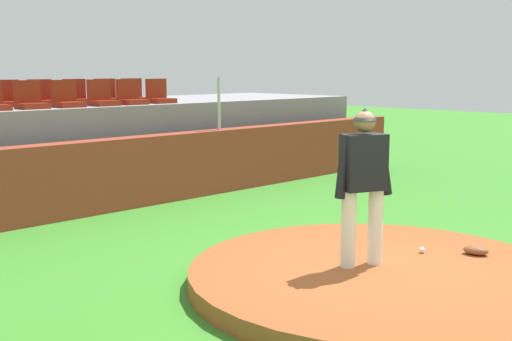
# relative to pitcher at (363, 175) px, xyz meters

# --- Properties ---
(ground_plane) EXTENTS (60.00, 60.00, 0.00)m
(ground_plane) POSITION_rel_pitcher_xyz_m (0.05, -0.20, -1.25)
(ground_plane) COLOR #3B8728
(pitchers_mound) EXTENTS (4.31, 4.31, 0.21)m
(pitchers_mound) POSITION_rel_pitcher_xyz_m (0.05, -0.20, -1.15)
(pitchers_mound) COLOR #9D4F27
(pitchers_mound) RESTS_ON ground_plane
(pitcher) EXTENTS (0.72, 0.43, 1.80)m
(pitcher) POSITION_rel_pitcher_xyz_m (0.00, 0.00, 0.00)
(pitcher) COLOR white
(pitcher) RESTS_ON pitchers_mound
(baseball) EXTENTS (0.07, 0.07, 0.07)m
(baseball) POSITION_rel_pitcher_xyz_m (0.94, -0.23, -1.01)
(baseball) COLOR white
(baseball) RESTS_ON pitchers_mound
(fielding_glove) EXTENTS (0.28, 0.34, 0.11)m
(fielding_glove) POSITION_rel_pitcher_xyz_m (1.34, -0.73, -0.99)
(fielding_glove) COLOR brown
(fielding_glove) RESTS_ON pitchers_mound
(brick_barrier) EXTENTS (16.08, 0.40, 1.25)m
(brick_barrier) POSITION_rel_pitcher_xyz_m (0.05, 5.41, -0.63)
(brick_barrier) COLOR #9B3A28
(brick_barrier) RESTS_ON ground_plane
(fence_post_right) EXTENTS (0.06, 0.06, 1.04)m
(fence_post_right) POSITION_rel_pitcher_xyz_m (2.63, 5.41, 0.51)
(fence_post_right) COLOR silver
(fence_post_right) RESTS_ON brick_barrier
(bleacher_platform) EXTENTS (15.48, 3.58, 1.75)m
(bleacher_platform) POSITION_rel_pitcher_xyz_m (0.05, 7.98, -0.38)
(bleacher_platform) COLOR gray
(bleacher_platform) RESTS_ON ground_plane
(stadium_chair_2) EXTENTS (0.48, 0.44, 0.50)m
(stadium_chair_2) POSITION_rel_pitcher_xyz_m (-0.65, 6.73, 0.65)
(stadium_chair_2) COLOR maroon
(stadium_chair_2) RESTS_ON bleacher_platform
(stadium_chair_3) EXTENTS (0.48, 0.44, 0.50)m
(stadium_chair_3) POSITION_rel_pitcher_xyz_m (0.04, 6.71, 0.65)
(stadium_chair_3) COLOR maroon
(stadium_chair_3) RESTS_ON bleacher_platform
(stadium_chair_4) EXTENTS (0.48, 0.44, 0.50)m
(stadium_chair_4) POSITION_rel_pitcher_xyz_m (0.77, 6.70, 0.65)
(stadium_chair_4) COLOR maroon
(stadium_chair_4) RESTS_ON bleacher_platform
(stadium_chair_5) EXTENTS (0.48, 0.44, 0.50)m
(stadium_chair_5) POSITION_rel_pitcher_xyz_m (1.43, 6.71, 0.65)
(stadium_chair_5) COLOR maroon
(stadium_chair_5) RESTS_ON bleacher_platform
(stadium_chair_6) EXTENTS (0.48, 0.44, 0.50)m
(stadium_chair_6) POSITION_rel_pitcher_xyz_m (2.15, 6.74, 0.65)
(stadium_chair_6) COLOR maroon
(stadium_chair_6) RESTS_ON bleacher_platform
(stadium_chair_9) EXTENTS (0.48, 0.44, 0.50)m
(stadium_chair_9) POSITION_rel_pitcher_xyz_m (-0.65, 7.60, 0.65)
(stadium_chair_9) COLOR maroon
(stadium_chair_9) RESTS_ON bleacher_platform
(stadium_chair_10) EXTENTS (0.48, 0.44, 0.50)m
(stadium_chair_10) POSITION_rel_pitcher_xyz_m (0.04, 7.65, 0.65)
(stadium_chair_10) COLOR maroon
(stadium_chair_10) RESTS_ON bleacher_platform
(stadium_chair_11) EXTENTS (0.48, 0.44, 0.50)m
(stadium_chair_11) POSITION_rel_pitcher_xyz_m (0.78, 7.64, 0.65)
(stadium_chair_11) COLOR maroon
(stadium_chair_11) RESTS_ON bleacher_platform
(stadium_chair_12) EXTENTS (0.48, 0.44, 0.50)m
(stadium_chair_12) POSITION_rel_pitcher_xyz_m (1.45, 7.59, 0.65)
(stadium_chair_12) COLOR maroon
(stadium_chair_12) RESTS_ON bleacher_platform
(stadium_chair_13) EXTENTS (0.48, 0.44, 0.50)m
(stadium_chair_13) POSITION_rel_pitcher_xyz_m (2.12, 7.59, 0.65)
(stadium_chair_13) COLOR maroon
(stadium_chair_13) RESTS_ON bleacher_platform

